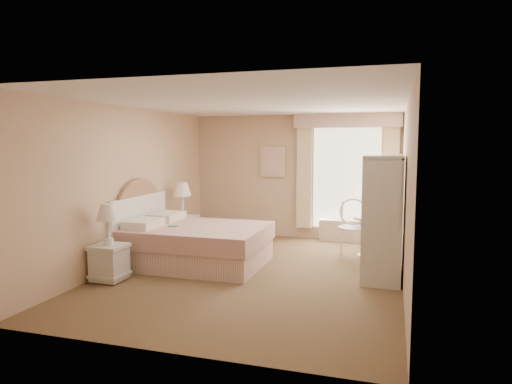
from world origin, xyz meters
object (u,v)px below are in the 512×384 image
(round_table, at_px, (372,230))
(cafe_chair, at_px, (353,223))
(bed, at_px, (192,242))
(armoire, at_px, (383,228))
(nightstand_near, at_px, (109,252))
(nightstand_far, at_px, (182,222))

(round_table, xyz_separation_m, cafe_chair, (-0.32, -0.06, 0.12))
(bed, distance_m, armoire, 2.96)
(bed, bearing_deg, round_table, 25.69)
(bed, xyz_separation_m, round_table, (2.74, 1.32, 0.11))
(nightstand_near, distance_m, armoire, 3.88)
(bed, bearing_deg, cafe_chair, 27.45)
(nightstand_near, bearing_deg, armoire, 19.09)
(nightstand_far, relative_size, cafe_chair, 1.19)
(nightstand_near, xyz_separation_m, round_table, (3.46, 2.48, 0.05))
(nightstand_near, height_order, nightstand_far, nightstand_far)
(bed, xyz_separation_m, nightstand_far, (-0.72, 1.16, 0.10))
(nightstand_near, bearing_deg, bed, 58.26)
(nightstand_far, height_order, round_table, nightstand_far)
(bed, height_order, nightstand_near, bed)
(nightstand_near, distance_m, nightstand_far, 2.32)
(bed, height_order, nightstand_far, bed)
(nightstand_near, height_order, round_table, nightstand_near)
(nightstand_near, relative_size, nightstand_far, 0.91)
(bed, bearing_deg, nightstand_far, 121.91)
(cafe_chair, bearing_deg, armoire, -69.36)
(nightstand_far, xyz_separation_m, armoire, (3.65, -1.06, 0.28))
(bed, relative_size, nightstand_far, 1.80)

